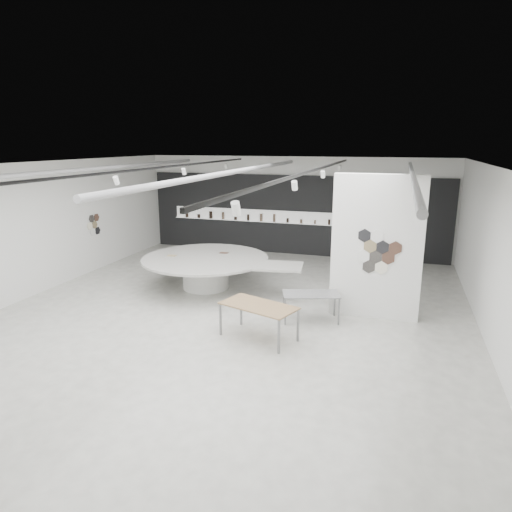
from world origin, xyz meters
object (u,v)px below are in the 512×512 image
(partition_column, at_px, (377,247))
(sample_table_stone, at_px, (311,296))
(kitchen_counter, at_px, (378,250))
(display_island, at_px, (208,268))
(sample_table_wood, at_px, (259,307))

(partition_column, height_order, sample_table_stone, partition_column)
(sample_table_stone, xyz_separation_m, kitchen_counter, (1.29, 6.34, -0.17))
(display_island, relative_size, sample_table_stone, 3.44)
(partition_column, height_order, display_island, partition_column)
(sample_table_wood, xyz_separation_m, kitchen_counter, (2.21, 7.75, -0.26))
(sample_table_wood, relative_size, kitchen_counter, 1.12)
(partition_column, relative_size, sample_table_stone, 2.37)
(display_island, bearing_deg, partition_column, -17.35)
(partition_column, relative_size, sample_table_wood, 1.91)
(display_island, height_order, sample_table_stone, display_island)
(sample_table_wood, xyz_separation_m, sample_table_stone, (0.92, 1.41, -0.09))
(partition_column, bearing_deg, kitchen_counter, 91.71)
(partition_column, height_order, kitchen_counter, partition_column)
(partition_column, bearing_deg, sample_table_stone, -151.34)
(sample_table_stone, bearing_deg, display_island, 154.92)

